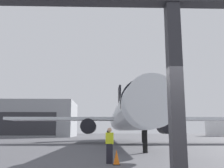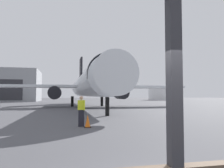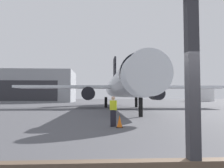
# 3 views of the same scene
# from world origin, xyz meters

# --- Properties ---
(ground_plane) EXTENTS (220.00, 220.00, 0.00)m
(ground_plane) POSITION_xyz_m (0.00, 40.00, 0.00)
(ground_plane) COLOR #4C4C51
(window_frame) EXTENTS (8.56, 0.24, 3.75)m
(window_frame) POSITION_xyz_m (0.00, 0.00, 1.31)
(window_frame) COLOR brown
(window_frame) RESTS_ON ground
(airplane) EXTENTS (31.51, 37.06, 10.27)m
(airplane) POSITION_xyz_m (1.95, 30.30, 3.43)
(airplane) COLOR silver
(airplane) RESTS_ON ground
(ground_crew_worker) EXTENTS (0.40, 0.46, 1.74)m
(ground_crew_worker) POSITION_xyz_m (-0.77, 9.43, 0.90)
(ground_crew_worker) COLOR black
(ground_crew_worker) RESTS_ON ground
(traffic_cone) EXTENTS (0.36, 0.36, 0.70)m
(traffic_cone) POSITION_xyz_m (-0.45, 8.96, 0.33)
(traffic_cone) COLOR orange
(traffic_cone) RESTS_ON ground
(distant_hangar) EXTENTS (23.48, 15.36, 9.42)m
(distant_hangar) POSITION_xyz_m (-21.07, 67.92, 4.70)
(distant_hangar) COLOR gray
(distant_hangar) RESTS_ON ground
(fuel_storage_tank) EXTENTS (8.89, 8.89, 4.98)m
(fuel_storage_tank) POSITION_xyz_m (35.26, 77.16, 2.49)
(fuel_storage_tank) COLOR white
(fuel_storage_tank) RESTS_ON ground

